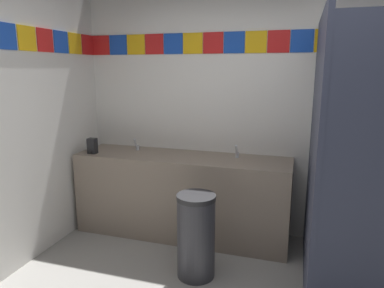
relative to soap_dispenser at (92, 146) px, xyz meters
name	(u,v)px	position (x,y,z in m)	size (l,w,h in m)	color
wall_back	(265,105)	(1.70, 0.49, 0.43)	(3.82, 0.09, 2.70)	white
vanity_counter	(182,195)	(0.92, 0.17, -0.49)	(2.17, 0.57, 0.84)	gray
faucet_left	(137,146)	(0.38, 0.26, -0.03)	(0.04, 0.10, 0.14)	silver
faucet_right	(237,153)	(1.47, 0.26, -0.03)	(0.04, 0.10, 0.14)	silver
soap_dispenser	(92,146)	(0.00, 0.00, 0.00)	(0.09, 0.09, 0.16)	black
stall_divider	(340,164)	(2.33, -0.52, 0.13)	(0.92, 1.43, 2.11)	#33384C
toilet	(370,233)	(2.69, 0.08, -0.62)	(0.39, 0.49, 0.74)	white
trash_bin	(196,236)	(1.28, -0.53, -0.56)	(0.32, 0.32, 0.71)	#333338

